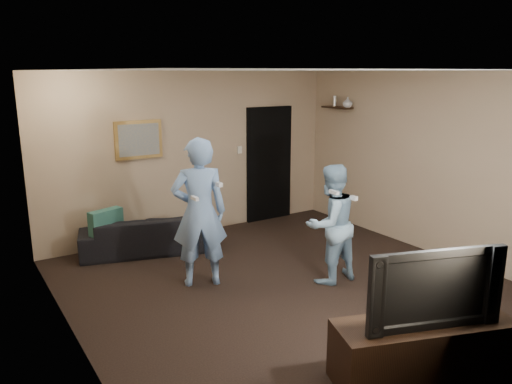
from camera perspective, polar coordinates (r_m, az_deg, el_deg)
ground at (r=6.35m, az=3.13°, el=-10.43°), size 5.00×5.00×0.00m
ceiling at (r=5.80m, az=3.47°, el=13.73°), size 5.00×5.00×0.04m
wall_back at (r=8.07m, az=-7.19°, el=4.33°), size 5.00×0.04×2.60m
wall_front at (r=4.25m, az=23.49°, el=-5.15°), size 5.00×0.04×2.60m
wall_left at (r=4.95m, az=-20.89°, el=-2.35°), size 0.04×5.00×2.60m
wall_right at (r=7.66m, az=18.67°, el=3.22°), size 0.04×5.00×2.60m
sofa at (r=7.51m, az=-12.47°, el=-4.68°), size 1.99×1.22×0.54m
throw_pillow at (r=7.28m, az=-16.73°, el=-3.79°), size 0.50×0.29×0.48m
painting_frame at (r=7.66m, az=-13.28°, el=5.85°), size 0.72×0.05×0.57m
painting_canvas at (r=7.64m, az=-13.21°, el=5.83°), size 0.62×0.01×0.47m
doorway at (r=8.80m, az=1.51°, el=3.22°), size 0.90×0.06×2.00m
light_switch at (r=8.44m, az=-1.89°, el=4.83°), size 0.08×0.02×0.12m
wall_shelf at (r=8.73m, az=9.25°, el=9.52°), size 0.20×0.60×0.03m
shelf_vase at (r=8.53m, az=10.43°, el=10.05°), size 0.18×0.18×0.17m
shelf_figurine at (r=8.77m, az=8.98°, el=10.23°), size 0.06×0.06×0.18m
tv_console at (r=4.71m, az=18.50°, el=-16.90°), size 1.63×0.98×0.55m
television at (r=4.43m, az=19.11°, el=-9.94°), size 1.18×0.54×0.69m
wii_player_left at (r=6.09m, az=-6.49°, el=-2.35°), size 0.78×0.65×1.84m
wii_player_right at (r=6.25m, az=8.51°, el=-3.63°), size 0.75×0.59×1.50m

